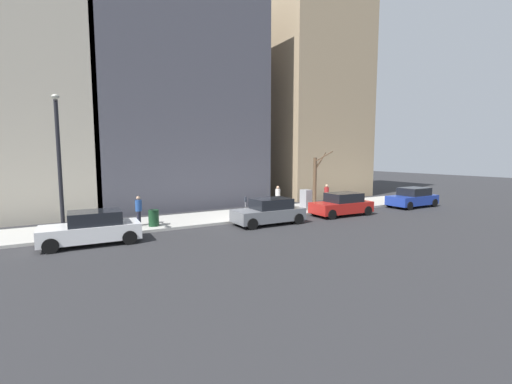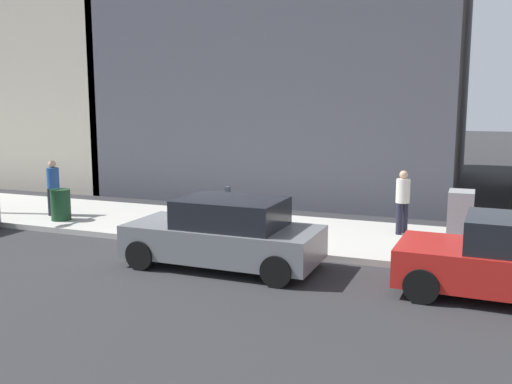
{
  "view_description": "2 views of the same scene",
  "coord_description": "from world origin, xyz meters",
  "px_view_note": "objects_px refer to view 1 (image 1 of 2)",
  "views": [
    {
      "loc": [
        -18.02,
        9.85,
        4.06
      ],
      "look_at": [
        1.42,
        -1.37,
        1.63
      ],
      "focal_mm": 24.0,
      "sensor_mm": 36.0,
      "label": 1
    },
    {
      "loc": [
        -12.16,
        -5.74,
        3.6
      ],
      "look_at": [
        -0.15,
        -1.04,
        1.51
      ],
      "focal_mm": 40.0,
      "sensor_mm": 36.0,
      "label": 2
    }
  ],
  "objects_px": {
    "utility_box": "(306,200)",
    "pedestrian_far_corner": "(139,209)",
    "parked_car_white": "(92,228)",
    "office_block_center": "(168,101)",
    "parked_car_red": "(342,205)",
    "parked_car_blue": "(413,198)",
    "parked_car_grey": "(269,212)",
    "parking_meter": "(245,205)",
    "trash_bin": "(154,218)",
    "streetlamp": "(59,156)",
    "office_tower_right": "(10,14)",
    "office_tower_left": "(308,80)",
    "pedestrian_near_meter": "(326,194)",
    "pedestrian_midblock": "(278,196)",
    "bare_tree": "(315,179)"
  },
  "relations": [
    {
      "from": "parked_car_grey",
      "to": "parked_car_white",
      "type": "relative_size",
      "value": 0.99
    },
    {
      "from": "pedestrian_midblock",
      "to": "pedestrian_far_corner",
      "type": "xyz_separation_m",
      "value": [
        -1.33,
        10.12,
        0.0
      ]
    },
    {
      "from": "parked_car_grey",
      "to": "office_tower_left",
      "type": "distance_m",
      "value": 19.64
    },
    {
      "from": "parking_meter",
      "to": "trash_bin",
      "type": "distance_m",
      "value": 5.54
    },
    {
      "from": "parking_meter",
      "to": "bare_tree",
      "type": "xyz_separation_m",
      "value": [
        2.12,
        -7.3,
        1.2
      ]
    },
    {
      "from": "parked_car_blue",
      "to": "pedestrian_near_meter",
      "type": "distance_m",
      "value": 6.86
    },
    {
      "from": "bare_tree",
      "to": "pedestrian_near_meter",
      "type": "distance_m",
      "value": 1.41
    },
    {
      "from": "parked_car_white",
      "to": "streetlamp",
      "type": "distance_m",
      "value": 3.71
    },
    {
      "from": "parked_car_blue",
      "to": "office_block_center",
      "type": "height_order",
      "value": "office_block_center"
    },
    {
      "from": "bare_tree",
      "to": "pedestrian_near_meter",
      "type": "relative_size",
      "value": 2.55
    },
    {
      "from": "parking_meter",
      "to": "streetlamp",
      "type": "height_order",
      "value": "streetlamp"
    },
    {
      "from": "trash_bin",
      "to": "office_block_center",
      "type": "height_order",
      "value": "office_block_center"
    },
    {
      "from": "pedestrian_midblock",
      "to": "office_block_center",
      "type": "height_order",
      "value": "office_block_center"
    },
    {
      "from": "parking_meter",
      "to": "pedestrian_midblock",
      "type": "xyz_separation_m",
      "value": [
        2.3,
        -3.93,
        0.11
      ]
    },
    {
      "from": "streetlamp",
      "to": "office_block_center",
      "type": "xyz_separation_m",
      "value": [
        11.68,
        -8.44,
        4.72
      ]
    },
    {
      "from": "office_tower_left",
      "to": "parked_car_blue",
      "type": "bearing_deg",
      "value": -172.39
    },
    {
      "from": "parked_car_blue",
      "to": "parked_car_grey",
      "type": "relative_size",
      "value": 1.0
    },
    {
      "from": "streetlamp",
      "to": "office_tower_left",
      "type": "distance_m",
      "value": 25.56
    },
    {
      "from": "parking_meter",
      "to": "streetlamp",
      "type": "bearing_deg",
      "value": 90.97
    },
    {
      "from": "streetlamp",
      "to": "pedestrian_far_corner",
      "type": "relative_size",
      "value": 3.92
    },
    {
      "from": "parked_car_blue",
      "to": "pedestrian_far_corner",
      "type": "distance_m",
      "value": 20.34
    },
    {
      "from": "parked_car_red",
      "to": "office_tower_left",
      "type": "xyz_separation_m",
      "value": [
        11.35,
        -5.95,
        10.83
      ]
    },
    {
      "from": "utility_box",
      "to": "trash_bin",
      "type": "xyz_separation_m",
      "value": [
        -0.4,
        10.9,
        -0.25
      ]
    },
    {
      "from": "office_block_center",
      "to": "parked_car_blue",
      "type": "bearing_deg",
      "value": -130.51
    },
    {
      "from": "parking_meter",
      "to": "office_tower_left",
      "type": "bearing_deg",
      "value": -52.05
    },
    {
      "from": "parked_car_blue",
      "to": "pedestrian_midblock",
      "type": "relative_size",
      "value": 2.54
    },
    {
      "from": "parked_car_red",
      "to": "office_block_center",
      "type": "bearing_deg",
      "value": 33.06
    },
    {
      "from": "office_block_center",
      "to": "parked_car_red",
      "type": "bearing_deg",
      "value": -148.91
    },
    {
      "from": "pedestrian_midblock",
      "to": "office_tower_left",
      "type": "height_order",
      "value": "office_tower_left"
    },
    {
      "from": "streetlamp",
      "to": "pedestrian_far_corner",
      "type": "xyz_separation_m",
      "value": [
        1.14,
        -3.67,
        -2.93
      ]
    },
    {
      "from": "parked_car_grey",
      "to": "utility_box",
      "type": "distance_m",
      "value": 5.34
    },
    {
      "from": "pedestrian_near_meter",
      "to": "pedestrian_midblock",
      "type": "bearing_deg",
      "value": 18.77
    },
    {
      "from": "utility_box",
      "to": "pedestrian_far_corner",
      "type": "relative_size",
      "value": 0.86
    },
    {
      "from": "parked_car_blue",
      "to": "parked_car_white",
      "type": "distance_m",
      "value": 22.72
    },
    {
      "from": "parking_meter",
      "to": "parked_car_white",
      "type": "bearing_deg",
      "value": 99.64
    },
    {
      "from": "trash_bin",
      "to": "bare_tree",
      "type": "bearing_deg",
      "value": -82.56
    },
    {
      "from": "streetlamp",
      "to": "office_tower_right",
      "type": "relative_size",
      "value": 0.25
    },
    {
      "from": "streetlamp",
      "to": "office_tower_left",
      "type": "xyz_separation_m",
      "value": [
        9.88,
        -22.33,
        7.55
      ]
    },
    {
      "from": "parked_car_white",
      "to": "utility_box",
      "type": "bearing_deg",
      "value": -78.65
    },
    {
      "from": "streetlamp",
      "to": "office_tower_left",
      "type": "relative_size",
      "value": 0.28
    },
    {
      "from": "parking_meter",
      "to": "trash_bin",
      "type": "height_order",
      "value": "parking_meter"
    },
    {
      "from": "streetlamp",
      "to": "pedestrian_midblock",
      "type": "xyz_separation_m",
      "value": [
        2.47,
        -13.8,
        -2.93
      ]
    },
    {
      "from": "utility_box",
      "to": "bare_tree",
      "type": "distance_m",
      "value": 2.65
    },
    {
      "from": "parked_car_grey",
      "to": "bare_tree",
      "type": "height_order",
      "value": "bare_tree"
    },
    {
      "from": "parked_car_blue",
      "to": "parking_meter",
      "type": "height_order",
      "value": "parked_car_blue"
    },
    {
      "from": "trash_bin",
      "to": "parked_car_red",
      "type": "bearing_deg",
      "value": -99.83
    },
    {
      "from": "pedestrian_midblock",
      "to": "office_tower_left",
      "type": "bearing_deg",
      "value": 159.45
    },
    {
      "from": "parked_car_white",
      "to": "trash_bin",
      "type": "distance_m",
      "value": 3.77
    },
    {
      "from": "parked_car_white",
      "to": "utility_box",
      "type": "relative_size",
      "value": 2.98
    },
    {
      "from": "pedestrian_far_corner",
      "to": "office_block_center",
      "type": "distance_m",
      "value": 13.87
    }
  ]
}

